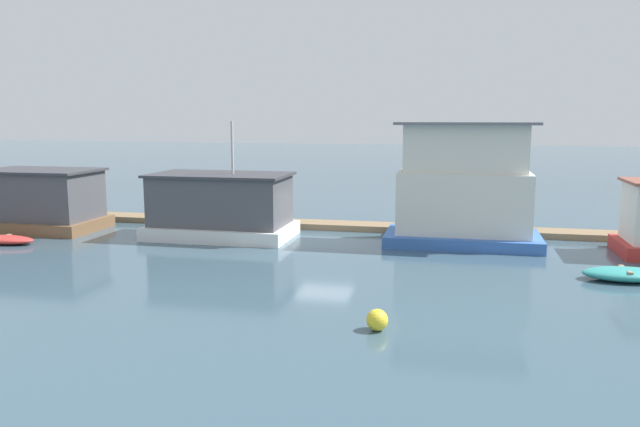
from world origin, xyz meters
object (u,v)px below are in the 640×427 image
Objects in this scene: dinghy_red at (3,240)px; houseboat_white at (221,207)px; houseboat_brown at (41,201)px; dinghy_teal at (625,274)px; houseboat_blue at (464,190)px; buoy_yellow at (377,320)px.

houseboat_white is at bearing 21.90° from dinghy_red.
houseboat_white reaches higher than dinghy_red.
houseboat_white reaches higher than houseboat_brown.
houseboat_white is 2.23× the size of dinghy_red.
dinghy_red is 1.02× the size of dinghy_teal.
dinghy_teal is (5.51, -5.23, -2.17)m from houseboat_blue.
houseboat_brown reaches higher than dinghy_teal.
houseboat_brown is at bearing -179.07° from houseboat_white.
houseboat_white is at bearing -175.78° from houseboat_blue.
houseboat_brown is at bearing 148.58° from buoy_yellow.
dinghy_teal is 10.37m from buoy_yellow.
houseboat_blue reaches higher than dinghy_red.
houseboat_white is 14.42m from buoy_yellow.
houseboat_white is 9.73m from dinghy_red.
houseboat_blue is (20.52, 0.97, 0.95)m from houseboat_brown.
houseboat_white is 2.28× the size of dinghy_teal.
dinghy_red is at bearing 156.51° from buoy_yellow.
dinghy_teal is (16.57, -4.42, -1.21)m from houseboat_white.
buoy_yellow is (8.84, -11.33, -1.15)m from houseboat_white.
houseboat_blue is 20.61m from dinghy_red.
houseboat_brown is 1.94× the size of dinghy_red.
houseboat_blue reaches higher than buoy_yellow.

